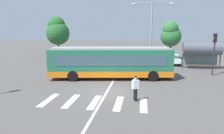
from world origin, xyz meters
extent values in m
plane|color=#514F4C|center=(0.00, 0.00, 0.00)|extent=(160.00, 160.00, 0.00)
cylinder|color=black|center=(3.29, 6.45, 0.50)|extent=(1.03, 0.44, 1.00)
cylinder|color=black|center=(3.64, 4.13, 0.50)|extent=(1.03, 0.44, 1.00)
cylinder|color=black|center=(-4.09, 5.35, 0.50)|extent=(1.03, 0.44, 1.00)
cylinder|color=black|center=(-3.74, 3.03, 0.50)|extent=(1.03, 0.44, 1.00)
cube|color=#236B4C|center=(-0.46, 4.70, 1.62)|extent=(11.92, 4.24, 2.55)
cube|color=orange|center=(-0.46, 4.70, 0.62)|extent=(12.04, 4.28, 0.55)
cube|color=#3D5666|center=(-0.46, 4.70, 1.93)|extent=(10.54, 4.09, 0.96)
cube|color=#3D5666|center=(5.31, 5.56, 1.83)|extent=(0.37, 2.23, 1.63)
cube|color=black|center=(5.31, 5.56, 2.72)|extent=(0.35, 1.93, 0.28)
cube|color=#99999E|center=(-0.46, 4.70, 2.98)|extent=(11.42, 3.97, 0.16)
cube|color=#28282B|center=(5.43, 5.58, 0.43)|extent=(0.49, 2.54, 0.36)
cylinder|color=black|center=(2.16, -1.54, 0.42)|extent=(0.16, 0.16, 0.85)
cylinder|color=black|center=(2.26, -1.75, 0.42)|extent=(0.16, 0.16, 0.85)
cube|color=white|center=(2.21, -1.64, 1.15)|extent=(0.47, 0.41, 0.60)
cylinder|color=white|center=(1.99, -1.74, 1.12)|extent=(0.10, 0.10, 0.55)
cylinder|color=white|center=(2.42, -1.54, 1.12)|extent=(0.10, 0.10, 0.55)
sphere|color=tan|center=(2.21, -1.64, 1.56)|extent=(0.22, 0.22, 0.22)
sphere|color=black|center=(2.21, -1.64, 1.63)|extent=(0.19, 0.19, 0.19)
cylinder|color=black|center=(-7.45, 16.19, 0.32)|extent=(0.25, 0.65, 0.64)
cylinder|color=black|center=(-5.78, 16.05, 0.32)|extent=(0.25, 0.65, 0.64)
cylinder|color=black|center=(-7.68, 13.41, 0.32)|extent=(0.25, 0.65, 0.64)
cylinder|color=black|center=(-6.02, 13.27, 0.32)|extent=(0.25, 0.65, 0.64)
cube|color=#B7BABF|center=(-6.73, 14.73, 0.64)|extent=(2.19, 4.64, 0.52)
cube|color=#3D5666|center=(-6.74, 14.64, 1.12)|extent=(1.78, 2.29, 0.44)
cube|color=#B7BABF|center=(-6.74, 14.64, 1.30)|extent=(1.69, 2.10, 0.09)
cylinder|color=black|center=(-4.75, 16.12, 0.32)|extent=(0.22, 0.65, 0.64)
cylinder|color=black|center=(-3.08, 16.07, 0.32)|extent=(0.22, 0.65, 0.64)
cylinder|color=black|center=(-4.83, 13.33, 0.32)|extent=(0.22, 0.65, 0.64)
cylinder|color=black|center=(-3.16, 13.29, 0.32)|extent=(0.22, 0.65, 0.64)
cube|color=#196B70|center=(-3.95, 14.70, 0.64)|extent=(1.95, 4.55, 0.52)
cube|color=#3D5666|center=(-3.96, 14.61, 1.12)|extent=(1.66, 2.20, 0.44)
cube|color=#196B70|center=(-3.96, 14.61, 1.30)|extent=(1.58, 2.02, 0.09)
cylinder|color=black|center=(-2.13, 15.84, 0.32)|extent=(0.22, 0.65, 0.64)
cylinder|color=black|center=(-0.45, 15.78, 0.32)|extent=(0.22, 0.65, 0.64)
cylinder|color=black|center=(-2.23, 13.05, 0.32)|extent=(0.22, 0.65, 0.64)
cylinder|color=black|center=(-0.55, 12.99, 0.32)|extent=(0.22, 0.65, 0.64)
cube|color=#C6B793|center=(-1.34, 14.42, 0.64)|extent=(1.98, 4.56, 0.52)
cube|color=#3D5666|center=(-1.34, 14.33, 1.12)|extent=(1.68, 2.22, 0.44)
cube|color=#C6B793|center=(-1.34, 14.33, 1.30)|extent=(1.60, 2.03, 0.09)
cylinder|color=black|center=(0.60, 15.51, 0.32)|extent=(0.22, 0.65, 0.64)
cylinder|color=black|center=(2.27, 15.45, 0.32)|extent=(0.22, 0.65, 0.64)
cylinder|color=black|center=(0.49, 12.73, 0.32)|extent=(0.22, 0.65, 0.64)
cylinder|color=black|center=(2.16, 12.66, 0.32)|extent=(0.22, 0.65, 0.64)
cube|color=#234293|center=(1.38, 14.09, 0.64)|extent=(1.99, 4.57, 0.52)
cube|color=#3D5666|center=(1.38, 14.00, 1.12)|extent=(1.68, 2.22, 0.44)
cube|color=#234293|center=(1.38, 14.00, 1.30)|extent=(1.60, 2.04, 0.09)
cylinder|color=black|center=(3.23, 15.79, 0.32)|extent=(0.28, 0.66, 0.64)
cylinder|color=black|center=(4.89, 15.59, 0.32)|extent=(0.28, 0.66, 0.64)
cylinder|color=black|center=(2.89, 13.02, 0.32)|extent=(0.28, 0.66, 0.64)
cylinder|color=black|center=(4.55, 12.82, 0.32)|extent=(0.28, 0.66, 0.64)
cube|color=#AD1E1E|center=(3.89, 14.31, 0.64)|extent=(2.36, 4.69, 0.52)
cube|color=#3D5666|center=(3.88, 14.22, 1.12)|extent=(1.85, 2.34, 0.44)
cube|color=#AD1E1E|center=(3.88, 14.22, 1.30)|extent=(1.76, 2.15, 0.09)
cylinder|color=black|center=(5.97, 16.10, 0.32)|extent=(0.22, 0.65, 0.64)
cylinder|color=black|center=(7.64, 16.04, 0.32)|extent=(0.22, 0.65, 0.64)
cylinder|color=black|center=(5.86, 13.31, 0.32)|extent=(0.22, 0.65, 0.64)
cylinder|color=black|center=(7.54, 13.25, 0.32)|extent=(0.22, 0.65, 0.64)
cube|color=white|center=(6.75, 14.67, 0.64)|extent=(1.99, 4.57, 0.52)
cube|color=#3D5666|center=(6.75, 14.58, 1.12)|extent=(1.68, 2.22, 0.44)
cube|color=white|center=(6.75, 14.58, 1.30)|extent=(1.60, 2.04, 0.09)
cylinder|color=#28282B|center=(9.94, 7.64, 1.73)|extent=(0.14, 0.14, 3.47)
cube|color=black|center=(9.94, 7.64, 3.92)|extent=(0.28, 0.32, 0.90)
cylinder|color=#410907|center=(9.77, 7.64, 4.19)|extent=(0.04, 0.20, 0.20)
cylinder|color=yellow|center=(9.77, 7.64, 3.89)|extent=(0.04, 0.20, 0.20)
cylinder|color=#093B10|center=(9.77, 7.64, 3.59)|extent=(0.04, 0.20, 0.20)
cylinder|color=#28282B|center=(7.58, 11.53, 1.15)|extent=(0.12, 0.12, 2.30)
cylinder|color=#28282B|center=(11.96, 11.53, 1.15)|extent=(0.12, 0.12, 2.30)
cube|color=slate|center=(9.77, 12.23, 1.26)|extent=(4.20, 0.04, 1.93)
cylinder|color=#515660|center=(9.77, 11.53, 2.48)|extent=(4.46, 1.54, 1.54)
cube|color=#4C3823|center=(9.77, 11.53, 0.45)|extent=(3.50, 0.36, 0.08)
cylinder|color=#939399|center=(3.62, 10.93, 4.03)|extent=(0.20, 0.20, 8.06)
cylinder|color=#939399|center=(4.75, 10.93, 7.91)|extent=(2.25, 0.10, 0.10)
ellipsoid|color=silver|center=(5.87, 10.93, 7.78)|extent=(0.60, 0.32, 0.20)
cylinder|color=#939399|center=(2.50, 10.93, 7.91)|extent=(2.25, 0.10, 0.10)
ellipsoid|color=silver|center=(1.37, 10.93, 7.78)|extent=(0.60, 0.32, 0.20)
cylinder|color=brown|center=(-11.38, 18.28, 1.41)|extent=(0.36, 0.36, 2.82)
sphere|color=#236028|center=(-11.38, 18.28, 4.16)|extent=(3.81, 3.81, 3.81)
sphere|color=#236028|center=(-11.61, 18.39, 5.49)|extent=(2.86, 2.86, 2.86)
cylinder|color=brown|center=(7.04, 19.54, 1.28)|extent=(0.36, 0.36, 2.56)
sphere|color=#2D7033|center=(7.04, 19.54, 3.71)|extent=(3.28, 3.28, 3.28)
sphere|color=#2D7033|center=(6.88, 19.19, 4.86)|extent=(2.46, 2.46, 2.46)
cube|color=silver|center=(-3.67, -2.33, 0.00)|extent=(0.45, 2.79, 0.01)
cube|color=silver|center=(-2.06, -2.33, 0.00)|extent=(0.45, 2.79, 0.01)
cube|color=silver|center=(-0.45, -2.33, 0.00)|extent=(0.45, 2.79, 0.01)
cube|color=silver|center=(1.15, -2.33, 0.00)|extent=(0.45, 2.79, 0.01)
cube|color=silver|center=(2.76, -2.33, 0.00)|extent=(0.45, 2.79, 0.01)
cube|color=silver|center=(-0.04, 2.00, 0.00)|extent=(0.16, 24.00, 0.01)
camera|label=1|loc=(2.60, -15.30, 4.72)|focal=33.65mm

